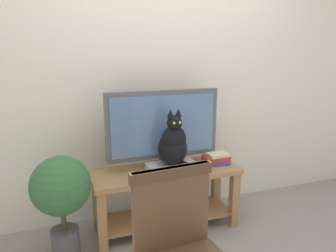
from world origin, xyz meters
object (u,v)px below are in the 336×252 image
cat (173,144)px  tv_stand (166,188)px  tv (163,127)px  potted_plant (61,193)px  media_box (173,168)px  book_stack (217,159)px  wooden_chair (181,247)px

cat → tv_stand: bearing=110.0°
tv → potted_plant: 0.95m
media_box → potted_plant: potted_plant is taller
tv_stand → book_stack: bearing=-1.2°
wooden_chair → book_stack: wooden_chair is taller
tv → media_box: size_ratio=2.37×
tv_stand → media_box: size_ratio=3.04×
tv_stand → media_box: media_box is taller
tv_stand → potted_plant: bearing=-170.1°
media_box → potted_plant: (-0.87, -0.07, -0.05)m
tv_stand → book_stack: (0.47, -0.01, 0.22)m
cat → book_stack: 0.49m
tv_stand → tv: tv is taller
tv_stand → wooden_chair: size_ratio=1.33×
tv_stand → potted_plant: potted_plant is taller
media_box → potted_plant: bearing=-175.3°
tv → book_stack: (0.47, -0.08, -0.31)m
tv_stand → tv: 0.53m
tv → media_box: 0.35m
potted_plant → tv: bearing=14.7°
wooden_chair → tv_stand: bearing=75.4°
tv_stand → tv: bearing=90.0°
tv_stand → book_stack: size_ratio=5.59×
media_box → wooden_chair: size_ratio=0.44×
tv_stand → cat: size_ratio=2.64×
wooden_chair → potted_plant: wooden_chair is taller
potted_plant → media_box: bearing=4.7°
tv_stand → potted_plant: size_ratio=1.56×
wooden_chair → cat: bearing=72.3°
media_box → book_stack: (0.44, 0.07, 0.01)m
media_box → wooden_chair: wooden_chair is taller
book_stack → cat: bearing=-169.8°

